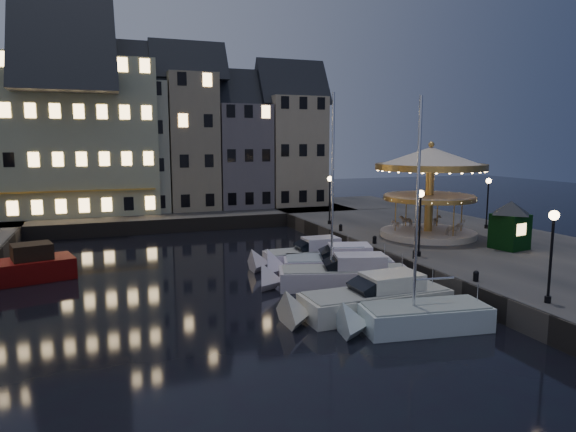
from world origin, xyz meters
name	(u,v)px	position (x,y,z in m)	size (l,w,h in m)	color
ground	(319,292)	(0.00, 0.00, 0.00)	(160.00, 160.00, 0.00)	black
quay_east	(456,244)	(14.00, 6.00, 0.65)	(16.00, 56.00, 1.30)	#474442
quay_north	(139,218)	(-8.00, 28.00, 0.65)	(44.00, 12.00, 1.30)	#474442
quaywall_e	(363,252)	(6.00, 6.00, 0.65)	(0.15, 44.00, 1.30)	#47423A
quaywall_n	(165,226)	(-6.00, 22.00, 0.65)	(48.00, 0.15, 1.30)	#47423A
streetlamp_a	(552,243)	(7.20, -9.00, 4.02)	(0.44, 0.44, 4.17)	black
streetlamp_b	(420,213)	(7.20, 1.00, 4.02)	(0.44, 0.44, 4.17)	black
streetlamp_c	(330,193)	(7.20, 14.50, 4.02)	(0.44, 0.44, 4.17)	black
streetlamp_d	(488,196)	(18.50, 8.00, 4.02)	(0.44, 0.44, 4.17)	black
bollard_a	(476,276)	(6.60, -5.00, 1.60)	(0.30, 0.30, 0.57)	black
bollard_b	(415,254)	(6.60, 0.50, 1.60)	(0.30, 0.30, 0.57)	black
bollard_c	(375,239)	(6.60, 5.50, 1.60)	(0.30, 0.30, 0.57)	black
bollard_d	(341,227)	(6.60, 11.00, 1.60)	(0.30, 0.30, 0.57)	black
townhouse_na	(10,148)	(-19.50, 30.00, 7.78)	(5.50, 8.00, 12.80)	#97956F
townhouse_nb	(71,143)	(-14.05, 30.00, 8.28)	(6.16, 8.00, 13.80)	#9B9871
townhouse_nc	(134,138)	(-8.00, 30.00, 8.78)	(6.82, 8.00, 14.80)	#A8A98F
townhouse_nd	(190,134)	(-2.25, 30.00, 9.28)	(5.50, 8.00, 15.80)	gray
townhouse_ne	(239,147)	(3.20, 30.00, 7.78)	(6.16, 8.00, 12.80)	slate
townhouse_nf	(290,143)	(9.25, 30.00, 8.28)	(6.82, 8.00, 13.80)	tan
hotel_corner	(71,128)	(-14.00, 30.00, 9.78)	(17.60, 9.00, 16.80)	#BCC399
motorboat_a	(413,319)	(1.59, -6.94, 0.54)	(6.90, 3.04, 11.38)	silver
motorboat_b	(369,302)	(0.76, -4.32, 0.64)	(8.59, 2.75, 2.15)	beige
motorboat_c	(337,276)	(1.32, 0.44, 0.68)	(8.60, 4.43, 11.48)	silver
motorboat_d	(331,265)	(2.15, 3.21, 0.64)	(7.90, 4.65, 2.15)	silver
motorboat_e	(305,257)	(1.43, 5.78, 0.64)	(7.33, 2.11, 2.15)	silver
red_fishing_boat	(9,272)	(-16.83, 8.07, 0.70)	(8.01, 4.47, 5.98)	#6C0908
carousel	(430,175)	(11.76, 6.52, 6.00)	(8.16, 8.16, 7.14)	beige
ticket_kiosk	(511,217)	(14.23, 0.89, 3.48)	(3.12, 3.12, 3.66)	black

